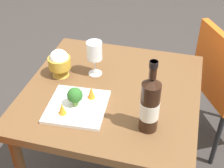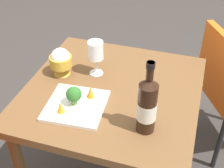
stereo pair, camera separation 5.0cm
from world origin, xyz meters
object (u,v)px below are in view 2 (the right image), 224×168
(carrot_garnish_left, at_px, (60,107))
(rice_bowl, at_px, (61,61))
(serving_plate, at_px, (76,106))
(carrot_garnish_right, at_px, (91,92))
(broccoli_floret, at_px, (74,95))
(wine_glass, at_px, (96,51))
(wine_bottle, at_px, (147,105))

(carrot_garnish_left, bearing_deg, rice_bowl, 24.08)
(serving_plate, relative_size, carrot_garnish_left, 5.04)
(rice_bowl, xyz_separation_m, carrot_garnish_right, (-0.15, -0.21, -0.03))
(broccoli_floret, distance_m, carrot_garnish_right, 0.08)
(wine_glass, xyz_separation_m, carrot_garnish_left, (-0.33, 0.04, -0.09))
(wine_glass, bearing_deg, rice_bowl, 108.10)
(wine_glass, relative_size, rice_bowl, 1.26)
(rice_bowl, height_order, carrot_garnish_right, rice_bowl)
(broccoli_floret, relative_size, carrot_garnish_right, 1.45)
(rice_bowl, height_order, serving_plate, rice_bowl)
(wine_bottle, bearing_deg, broccoli_floret, 82.52)
(broccoli_floret, bearing_deg, wine_bottle, -97.48)
(serving_plate, distance_m, carrot_garnish_left, 0.08)
(rice_bowl, xyz_separation_m, carrot_garnish_left, (-0.28, -0.13, -0.03))
(wine_bottle, bearing_deg, serving_plate, 82.86)
(carrot_garnish_right, bearing_deg, wine_bottle, -111.05)
(wine_glass, bearing_deg, serving_plate, -179.56)
(wine_glass, xyz_separation_m, carrot_garnish_right, (-0.20, -0.05, -0.08))
(serving_plate, bearing_deg, wine_glass, 0.44)
(carrot_garnish_left, bearing_deg, wine_bottle, -85.95)
(wine_bottle, bearing_deg, carrot_garnish_right, 68.95)
(wine_bottle, height_order, rice_bowl, wine_bottle)
(rice_bowl, distance_m, carrot_garnish_left, 0.31)
(carrot_garnish_right, bearing_deg, serving_plate, 145.30)
(rice_bowl, bearing_deg, serving_plate, -142.46)
(rice_bowl, distance_m, broccoli_floret, 0.26)
(carrot_garnish_left, distance_m, carrot_garnish_right, 0.16)
(wine_bottle, relative_size, serving_plate, 1.19)
(wine_glass, distance_m, serving_plate, 0.29)
(wine_bottle, distance_m, carrot_garnish_right, 0.30)
(wine_bottle, xyz_separation_m, carrot_garnish_right, (0.10, 0.27, -0.08))
(rice_bowl, bearing_deg, broccoli_floret, -143.26)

